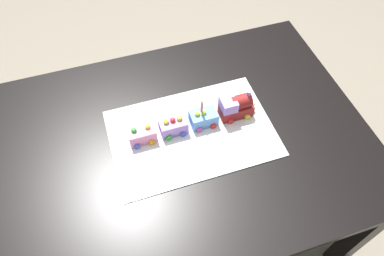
{
  "coord_description": "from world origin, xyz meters",
  "views": [
    {
      "loc": [
        0.18,
        0.71,
        1.83
      ],
      "look_at": [
        -0.05,
        -0.02,
        0.77
      ],
      "focal_mm": 33.46,
      "sensor_mm": 36.0,
      "label": 1
    }
  ],
  "objects_px": {
    "cake_car_caboose_lavender": "(173,126)",
    "cake_car_gondola_bubblegum": "(142,134)",
    "cake_locomotive": "(236,106)",
    "birthday_candle": "(202,106)",
    "dining_table": "(181,155)",
    "cake_car_flatbed_sky_blue": "(203,118)"
  },
  "relations": [
    {
      "from": "cake_locomotive",
      "to": "birthday_candle",
      "type": "bearing_deg",
      "value": -0.0
    },
    {
      "from": "cake_car_caboose_lavender",
      "to": "birthday_candle",
      "type": "relative_size",
      "value": 1.62
    },
    {
      "from": "cake_car_caboose_lavender",
      "to": "birthday_candle",
      "type": "distance_m",
      "value": 0.13
    },
    {
      "from": "cake_car_caboose_lavender",
      "to": "cake_car_gondola_bubblegum",
      "type": "height_order",
      "value": "same"
    },
    {
      "from": "dining_table",
      "to": "birthday_candle",
      "type": "distance_m",
      "value": 0.24
    },
    {
      "from": "cake_car_flatbed_sky_blue",
      "to": "cake_car_caboose_lavender",
      "type": "xyz_separation_m",
      "value": [
        0.12,
        -0.0,
        0.0
      ]
    },
    {
      "from": "cake_car_caboose_lavender",
      "to": "birthday_candle",
      "type": "height_order",
      "value": "birthday_candle"
    },
    {
      "from": "dining_table",
      "to": "cake_car_caboose_lavender",
      "type": "height_order",
      "value": "cake_car_caboose_lavender"
    },
    {
      "from": "cake_locomotive",
      "to": "birthday_candle",
      "type": "distance_m",
      "value": 0.15
    },
    {
      "from": "dining_table",
      "to": "birthday_candle",
      "type": "relative_size",
      "value": 22.71
    },
    {
      "from": "cake_locomotive",
      "to": "cake_car_gondola_bubblegum",
      "type": "relative_size",
      "value": 1.4
    },
    {
      "from": "dining_table",
      "to": "birthday_candle",
      "type": "bearing_deg",
      "value": -154.29
    },
    {
      "from": "dining_table",
      "to": "cake_car_flatbed_sky_blue",
      "type": "bearing_deg",
      "value": -155.96
    },
    {
      "from": "dining_table",
      "to": "cake_locomotive",
      "type": "xyz_separation_m",
      "value": [
        -0.24,
        -0.05,
        0.16
      ]
    },
    {
      "from": "cake_car_caboose_lavender",
      "to": "cake_car_gondola_bubblegum",
      "type": "distance_m",
      "value": 0.12
    },
    {
      "from": "cake_car_gondola_bubblegum",
      "to": "birthday_candle",
      "type": "distance_m",
      "value": 0.24
    },
    {
      "from": "dining_table",
      "to": "birthday_candle",
      "type": "xyz_separation_m",
      "value": [
        -0.1,
        -0.05,
        0.21
      ]
    },
    {
      "from": "cake_locomotive",
      "to": "cake_car_caboose_lavender",
      "type": "relative_size",
      "value": 1.4
    },
    {
      "from": "dining_table",
      "to": "cake_car_gondola_bubblegum",
      "type": "relative_size",
      "value": 14.0
    },
    {
      "from": "dining_table",
      "to": "cake_car_flatbed_sky_blue",
      "type": "height_order",
      "value": "cake_car_flatbed_sky_blue"
    },
    {
      "from": "cake_car_gondola_bubblegum",
      "to": "birthday_candle",
      "type": "bearing_deg",
      "value": 180.0
    },
    {
      "from": "cake_car_flatbed_sky_blue",
      "to": "cake_car_gondola_bubblegum",
      "type": "relative_size",
      "value": 1.0
    }
  ]
}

